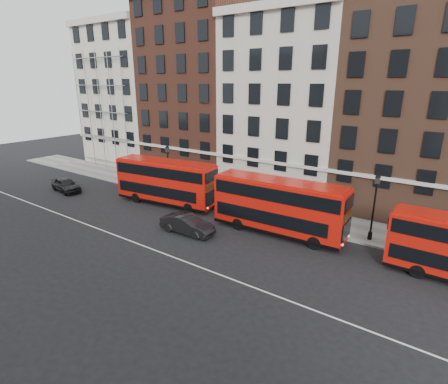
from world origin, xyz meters
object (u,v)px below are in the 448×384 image
Objects in this scene: bus_c at (278,205)px; car_rear at (66,185)px; bus_b at (166,181)px; car_front at (187,224)px.

bus_c is 25.27m from car_rear.
car_rear is (-24.97, -3.55, -1.67)m from bus_c.
bus_b is 2.38× the size of car_rear.
car_rear is (-12.35, -3.54, -1.64)m from bus_b.
car_front is (-6.12, -4.24, -1.69)m from bus_c.
bus_b is 12.96m from car_rear.
car_front is (6.50, -4.23, -1.65)m from bus_b.
bus_b is 2.34× the size of car_front.
car_rear is at bearing -174.24° from bus_c.
car_rear is at bearing 84.32° from car_front.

